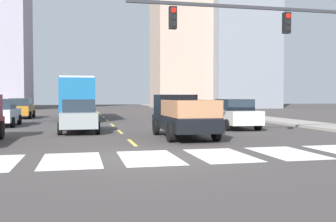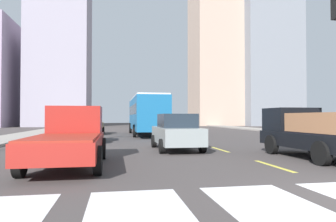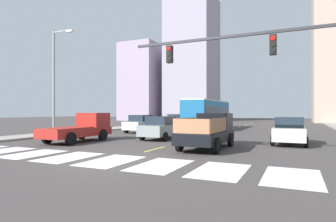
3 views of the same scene
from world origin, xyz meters
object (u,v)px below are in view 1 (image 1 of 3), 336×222
object	(u,v)px
pickup_stakebed	(181,117)
city_bus	(78,95)
sedan_mid	(21,108)
sedan_near_left	(234,114)
traffic_signal_gantry	(316,38)
sedan_far	(79,116)
sedan_near_right	(1,113)

from	to	relation	value
pickup_stakebed	city_bus	bearing A→B (deg)	108.22
pickup_stakebed	sedan_mid	size ratio (longest dim) A/B	1.18
sedan_near_left	traffic_signal_gantry	distance (m)	7.59
pickup_stakebed	traffic_signal_gantry	size ratio (longest dim) A/B	0.44
city_bus	traffic_signal_gantry	distance (m)	21.21
sedan_far	sedan_near_left	bearing A→B (deg)	5.05
sedan_near_left	sedan_far	xyz separation A→B (m)	(-8.74, -0.36, 0.00)
pickup_stakebed	sedan_near_right	bearing A→B (deg)	138.56
city_bus	sedan_near_left	world-z (taller)	city_bus
sedan_near_left	traffic_signal_gantry	size ratio (longest dim) A/B	0.37
sedan_near_right	traffic_signal_gantry	xyz separation A→B (m)	(14.41, -11.69, 3.45)
pickup_stakebed	sedan_near_left	bearing A→B (deg)	43.84
city_bus	sedan_near_left	size ratio (longest dim) A/B	2.45
pickup_stakebed	sedan_far	distance (m)	5.75
city_bus	sedan_near_left	bearing A→B (deg)	-55.28
sedan_near_right	sedan_mid	bearing A→B (deg)	90.66
sedan_near_right	sedan_mid	xyz separation A→B (m)	(-0.11, 9.17, 0.00)
sedan_near_right	sedan_mid	distance (m)	9.17
city_bus	sedan_far	bearing A→B (deg)	-91.17
sedan_far	sedan_near_right	bearing A→B (deg)	134.68
sedan_far	city_bus	bearing A→B (deg)	93.33
pickup_stakebed	sedan_mid	distance (m)	20.30
sedan_near_left	sedan_mid	bearing A→B (deg)	132.85
sedan_near_left	city_bus	bearing A→B (deg)	125.39
sedan_near_left	sedan_mid	size ratio (longest dim) A/B	1.00
sedan_near_right	sedan_far	distance (m)	7.19
city_bus	sedan_mid	world-z (taller)	city_bus
sedan_near_left	sedan_near_right	bearing A→B (deg)	158.67
city_bus	traffic_signal_gantry	xyz separation A→B (m)	(9.74, -18.70, 2.35)
sedan_mid	traffic_signal_gantry	distance (m)	25.65
sedan_near_right	sedan_mid	size ratio (longest dim) A/B	1.00
city_bus	sedan_near_right	distance (m)	8.49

